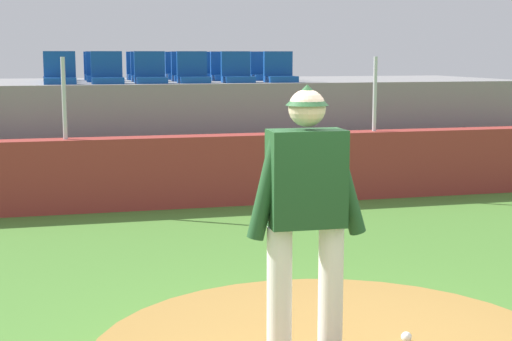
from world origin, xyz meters
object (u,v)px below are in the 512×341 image
Objects in this scene: baseball at (406,337)px; stadium_chair_8 at (146,72)px; stadium_chair_7 at (101,72)px; stadium_chair_16 at (216,71)px; stadium_chair_12 at (60,71)px; stadium_chair_11 at (265,71)px; stadium_chair_15 at (179,71)px; stadium_chair_14 at (140,71)px; stadium_chair_5 at (280,73)px; stadium_chair_6 at (59,72)px; stadium_chair_1 at (107,74)px; stadium_chair_0 at (60,74)px; stadium_chair_10 at (225,72)px; stadium_chair_17 at (253,70)px; stadium_chair_9 at (186,72)px; stadium_chair_4 at (237,73)px; pitcher at (306,201)px; stadium_chair_13 at (98,71)px; stadium_chair_2 at (150,73)px; stadium_chair_3 at (193,73)px.

baseball is 8.60m from stadium_chair_8.
baseball is at bearing 100.73° from stadium_chair_7.
stadium_chair_16 reaches higher than baseball.
baseball is 9.71m from stadium_chair_12.
stadium_chair_11 and stadium_chair_15 have the same top height.
stadium_chair_5 is at bearing 138.80° from stadium_chair_14.
stadium_chair_6 is 3.51m from stadium_chair_11.
stadium_chair_0 is at bearing -2.36° from stadium_chair_1.
stadium_chair_14 is (-0.85, 9.30, 1.63)m from baseball.
stadium_chair_11 is (1.24, 8.42, 1.63)m from baseball.
stadium_chair_10 and stadium_chair_17 have the same top height.
stadium_chair_5 is at bearing 147.25° from stadium_chair_9.
stadium_chair_6 is (-2.28, 8.43, 1.63)m from baseball.
stadium_chair_17 is at bearing -145.92° from stadium_chair_9.
stadium_chair_4 is 1.11m from stadium_chair_9.
stadium_chair_0 is at bearing 27.25° from stadium_chair_17.
stadium_chair_4 is at bearing 146.98° from stadium_chair_8.
pitcher is at bearing 100.30° from stadium_chair_6.
stadium_chair_13 is at bearing -178.17° from stadium_chair_12.
stadium_chair_9 is at bearing -147.53° from stadium_chair_1.
stadium_chair_7 is at bearing -127.54° from stadium_chair_0.
pitcher reaches higher than baseball.
stadium_chair_7 is 0.74m from stadium_chair_8.
stadium_chair_1 is at bearing -0.87° from stadium_chair_2.
stadium_chair_7 is 2.99m from stadium_chair_17.
stadium_chair_7 is (-0.85, 8.41, 0.64)m from pitcher.
stadium_chair_14 is at bearing 179.86° from stadium_chair_12.
stadium_chair_10 is 1.00× the size of stadium_chair_12.
stadium_chair_1 and stadium_chair_13 have the same top height.
stadium_chair_12 is (0.01, 1.78, 0.00)m from stadium_chair_0.
stadium_chair_5 is 1.00× the size of stadium_chair_13.
stadium_chair_11 is at bearing 179.79° from stadium_chair_6.
stadium_chair_16 reaches higher than pitcher.
pitcher is 3.55× the size of stadium_chair_5.
stadium_chair_11 is at bearing -147.19° from stadium_chair_3.
stadium_chair_7 is at bearing 50.79° from stadium_chair_14.
stadium_chair_13 is (-1.40, 1.83, 0.00)m from stadium_chair_3.
stadium_chair_11 is at bearing -90.19° from stadium_chair_5.
stadium_chair_5 is (1.23, 7.48, 1.63)m from baseball.
stadium_chair_1 reaches higher than pitcher.
stadium_chair_14 is at bearing -0.72° from stadium_chair_16.
stadium_chair_17 is at bearing -128.21° from stadium_chair_10.
stadium_chair_13 is at bearing 97.03° from pitcher.
stadium_chair_1 is 2.29m from stadium_chair_15.
stadium_chair_2 is at bearing 89.16° from stadium_chair_14.
stadium_chair_13 reaches higher than pitcher.
stadium_chair_10 is 2.31m from stadium_chair_13.
stadium_chair_8 is at bearing 147.11° from stadium_chair_12.
stadium_chair_0 is 1.00× the size of stadium_chair_12.
stadium_chair_10 is (2.07, 0.91, 0.00)m from stadium_chair_1.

